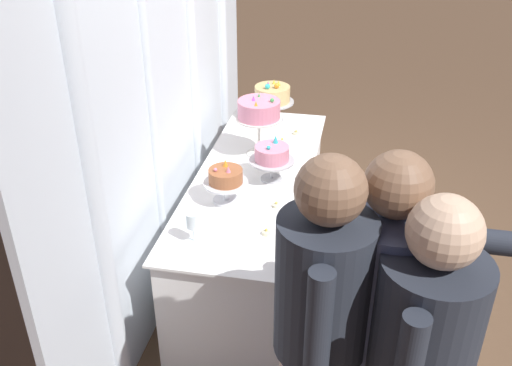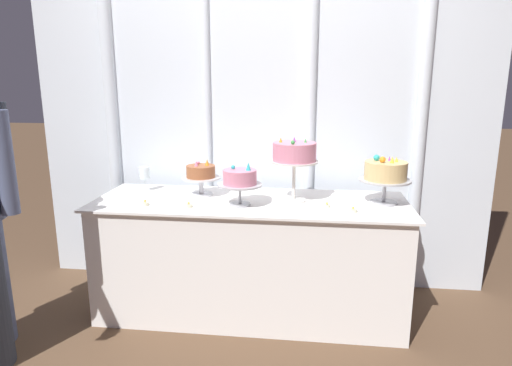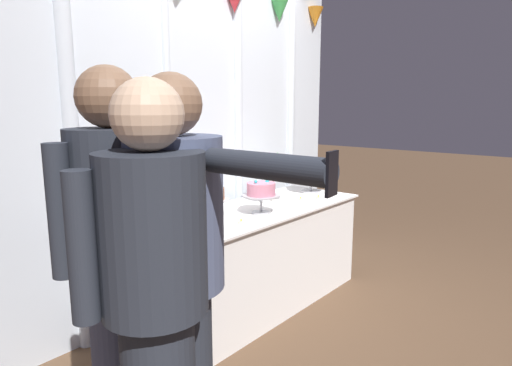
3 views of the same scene
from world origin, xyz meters
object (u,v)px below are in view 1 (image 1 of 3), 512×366
Objects in this scene: cake_display_rightmost at (272,96)px; tealight_far_left at (266,233)px; tealight_near_right at (282,141)px; cake_display_leftmost at (226,179)px; cake_display_midleft at (272,155)px; guest_man_dark_suit at (378,330)px; cake_display_midright at (259,112)px; cake_table at (255,226)px; guest_man_pink_jacket at (319,340)px; tealight_near_left at (276,205)px; wine_glass at (193,221)px; tealight_far_right at (296,133)px.

cake_display_rightmost is 1.46m from tealight_far_left.
cake_display_leftmost is at bearing 166.86° from tealight_near_right.
cake_display_rightmost is (0.86, 0.15, 0.03)m from cake_display_midleft.
guest_man_dark_suit is (-0.98, -0.83, -0.02)m from cake_display_leftmost.
cake_display_midright is at bearing -179.03° from cake_display_rightmost.
guest_man_dark_suit is (-0.71, -0.55, 0.11)m from tealight_far_left.
cake_table is 7.86× the size of cake_display_leftmost.
cake_table is 43.17× the size of tealight_far_left.
cake_table is 1.18× the size of guest_man_pink_jacket.
tealight_far_left is 1.01× the size of tealight_near_left.
cake_display_leftmost is at bearing 144.62° from cake_display_midleft.
cake_table is at bearing -177.55° from cake_display_rightmost.
cake_display_midright is at bearing 23.65° from cake_display_midleft.
cake_table is at bearing -12.09° from wine_glass.
cake_display_midright is 0.56m from cake_display_rightmost.
wine_glass is at bearing 166.41° from tealight_far_right.
guest_man_pink_jacket is 1.02× the size of guest_man_dark_suit.
cake_display_rightmost is 1.88× the size of wine_glass.
cake_display_midleft is 0.16× the size of guest_man_pink_jacket.
tealight_near_left is at bearing 17.14° from guest_man_pink_jacket.
tealight_far_left is 0.90m from guest_man_dark_suit.
cake_display_leftmost is at bearing -9.15° from wine_glass.
cake_display_midright reaches higher than tealight_far_right.
guest_man_dark_suit is at bearing -139.83° from cake_display_leftmost.
cake_display_midleft is 0.87m from cake_display_rightmost.
cake_display_rightmost is 0.19× the size of guest_man_pink_jacket.
tealight_near_right reaches higher than cake_table.
cake_display_midright reaches higher than cake_table.
cake_display_rightmost reaches higher than cake_display_leftmost.
guest_man_pink_jacket is at bearing -162.86° from tealight_near_left.
cake_display_midright is at bearing -7.49° from wine_glass.
guest_man_pink_jacket is (-0.70, -0.69, 0.03)m from wine_glass.
guest_man_pink_jacket is (-1.40, -0.42, -0.01)m from cake_display_midleft.
tealight_near_left is 0.03× the size of guest_man_dark_suit.
cake_display_rightmost is 0.41m from tealight_near_right.
tealight_far_right is 0.03× the size of guest_man_pink_jacket.
cake_table is at bearing 29.24° from guest_man_dark_suit.
wine_glass is 4.47× the size of tealight_near_right.
wine_glass is at bearing 168.19° from tealight_near_right.
cake_display_midright is 0.71m from tealight_near_left.
tealight_near_left is at bearing -41.23° from wine_glass.
tealight_far_left is 0.91× the size of tealight_far_right.
guest_man_dark_suit reaches higher than tealight_near_left.
wine_glass is at bearing 110.45° from tealight_far_left.
cake_display_midleft is at bearing 26.19° from guest_man_dark_suit.
tealight_near_left is (-0.30, -0.08, -0.15)m from cake_display_midleft.
guest_man_pink_jacket reaches higher than cake_table.
guest_man_dark_suit is at bearing -154.31° from cake_display_midright.
guest_man_pink_jacket reaches higher than tealight_near_right.
tealight_far_right is at bearing -134.58° from cake_display_rightmost.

